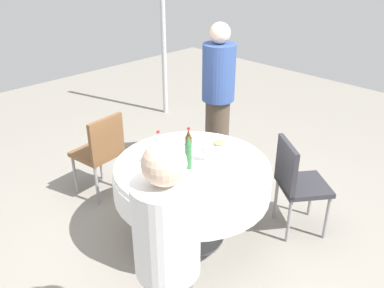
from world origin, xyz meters
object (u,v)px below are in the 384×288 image
wine_glass_east (201,170)px  plate_left (168,178)px  person_south (168,269)px  dining_table (192,180)px  bottle_brown_south (189,146)px  chair_inner (101,149)px  chair_far (296,179)px  wine_glass_near (206,151)px  bottle_green_outer (188,153)px  plate_west (164,150)px  plate_north (228,170)px  plate_mid (219,144)px  bottle_clear_rear (159,150)px  person_outer (218,98)px

wine_glass_east → plate_left: size_ratio=0.61×
person_south → dining_table: bearing=-90.0°
bottle_brown_south → chair_inner: 1.13m
bottle_brown_south → chair_far: 0.99m
bottle_brown_south → chair_far: bottle_brown_south is taller
bottle_brown_south → wine_glass_east: bottle_brown_south is taller
wine_glass_near → bottle_brown_south: bearing=-45.7°
bottle_green_outer → plate_west: 0.39m
chair_inner → plate_north: bearing=-86.3°
wine_glass_east → bottle_brown_south: bearing=-117.8°
bottle_brown_south → wine_glass_near: bottle_brown_south is taller
plate_north → person_south: 1.21m
plate_mid → chair_inner: (0.55, -1.05, -0.23)m
bottle_clear_rear → plate_west: bearing=-138.8°
dining_table → plate_west: (0.00, -0.34, 0.16)m
person_outer → person_south: bearing=-86.4°
bottle_green_outer → wine_glass_east: bottle_green_outer is taller
plate_left → person_outer: person_outer is taller
bottle_brown_south → plate_mid: bottle_brown_south is taller
bottle_clear_rear → person_south: bearing=51.4°
wine_glass_near → chair_far: (-0.60, 0.50, -0.31)m
bottle_green_outer → bottle_clear_rear: (0.14, -0.19, 0.00)m
wine_glass_near → plate_north: size_ratio=0.50×
dining_table → chair_far: size_ratio=1.48×
plate_left → plate_west: same height
dining_table → bottle_clear_rear: bearing=-41.0°
plate_left → plate_west: size_ratio=1.09×
bottle_clear_rear → bottle_brown_south: bearing=154.2°
plate_mid → chair_inner: bearing=-62.5°
dining_table → person_south: 1.26m
plate_left → person_outer: (-1.32, -0.68, 0.12)m
wine_glass_east → plate_left: 0.27m
bottle_clear_rear → wine_glass_near: (-0.32, 0.21, -0.05)m
bottle_brown_south → chair_inner: size_ratio=0.34×
plate_north → plate_mid: plate_mid is taller
bottle_clear_rear → wine_glass_east: bottle_clear_rear is taller
chair_far → bottle_clear_rear: bearing=-91.0°
plate_mid → plate_left: bearing=8.3°
dining_table → wine_glass_east: 0.36m
wine_glass_near → plate_west: bearing=-71.5°
chair_far → wine_glass_east: bearing=-73.3°
plate_left → plate_mid: (-0.69, -0.10, 0.00)m
bottle_brown_south → plate_mid: 0.40m
person_outer → chair_far: (0.31, 1.19, -0.34)m
bottle_green_outer → plate_left: 0.26m
chair_far → dining_table: bearing=-90.0°
chair_inner → chair_far: 1.87m
chair_inner → plate_mid: bearing=-69.8°
person_south → plate_west: bearing=-79.6°
wine_glass_near → plate_left: 0.42m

